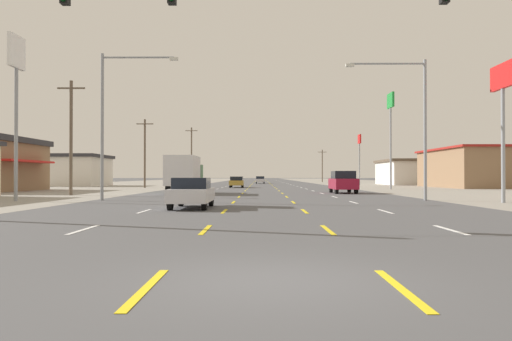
{
  "coord_description": "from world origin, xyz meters",
  "views": [
    {
      "loc": [
        -0.18,
        -7.44,
        1.55
      ],
      "look_at": [
        -0.92,
        77.62,
        2.45
      ],
      "focal_mm": 35.41,
      "sensor_mm": 36.0,
      "label": 1
    }
  ],
  "objects_px": {
    "sedan_inner_left_nearest": "(192,192)",
    "box_truck_far_left_near": "(184,173)",
    "pole_sign_left_row_0": "(16,77)",
    "streetlight_right_row_0": "(415,116)",
    "pole_sign_right_row_1": "(391,116)",
    "streetlight_left_row_0": "(111,113)",
    "sedan_center_turn_far": "(260,180)",
    "pole_sign_right_row_0": "(503,94)",
    "suv_far_right_mid": "(343,182)",
    "pole_sign_right_row_2": "(359,147)",
    "sedan_inner_left_midfar": "(237,182)"
  },
  "relations": [
    {
      "from": "box_truck_far_left_near",
      "to": "sedan_inner_left_nearest",
      "type": "bearing_deg",
      "value": -80.36
    },
    {
      "from": "sedan_inner_left_midfar",
      "to": "pole_sign_right_row_1",
      "type": "height_order",
      "value": "pole_sign_right_row_1"
    },
    {
      "from": "sedan_center_turn_far",
      "to": "pole_sign_right_row_1",
      "type": "relative_size",
      "value": 0.41
    },
    {
      "from": "pole_sign_right_row_1",
      "to": "streetlight_right_row_0",
      "type": "bearing_deg",
      "value": -101.31
    },
    {
      "from": "box_truck_far_left_near",
      "to": "pole_sign_left_row_0",
      "type": "xyz_separation_m",
      "value": [
        -8.35,
        -12.97,
        5.78
      ]
    },
    {
      "from": "pole_sign_right_row_2",
      "to": "streetlight_left_row_0",
      "type": "xyz_separation_m",
      "value": [
        -25.82,
        -51.93,
        -0.77
      ]
    },
    {
      "from": "suv_far_right_mid",
      "to": "sedan_inner_left_midfar",
      "type": "distance_m",
      "value": 24.06
    },
    {
      "from": "sedan_inner_left_nearest",
      "to": "sedan_center_turn_far",
      "type": "xyz_separation_m",
      "value": [
        3.24,
        77.01,
        0.0
      ]
    },
    {
      "from": "pole_sign_right_row_0",
      "to": "sedan_inner_left_midfar",
      "type": "bearing_deg",
      "value": 114.42
    },
    {
      "from": "sedan_inner_left_nearest",
      "to": "pole_sign_right_row_2",
      "type": "distance_m",
      "value": 62.83
    },
    {
      "from": "pole_sign_left_row_0",
      "to": "pole_sign_right_row_1",
      "type": "xyz_separation_m",
      "value": [
        29.96,
        27.45,
        0.89
      ]
    },
    {
      "from": "sedan_inner_left_nearest",
      "to": "pole_sign_right_row_0",
      "type": "height_order",
      "value": "pole_sign_right_row_0"
    },
    {
      "from": "sedan_inner_left_nearest",
      "to": "pole_sign_right_row_1",
      "type": "relative_size",
      "value": 0.41
    },
    {
      "from": "pole_sign_left_row_0",
      "to": "pole_sign_right_row_2",
      "type": "xyz_separation_m",
      "value": [
        31.35,
        52.9,
        -1.37
      ]
    },
    {
      "from": "sedan_center_turn_far",
      "to": "pole_sign_left_row_0",
      "type": "height_order",
      "value": "pole_sign_left_row_0"
    },
    {
      "from": "box_truck_far_left_near",
      "to": "suv_far_right_mid",
      "type": "bearing_deg",
      "value": 5.91
    },
    {
      "from": "box_truck_far_left_near",
      "to": "streetlight_right_row_0",
      "type": "distance_m",
      "value": 20.54
    },
    {
      "from": "pole_sign_right_row_0",
      "to": "box_truck_far_left_near",
      "type": "bearing_deg",
      "value": 144.65
    },
    {
      "from": "streetlight_right_row_0",
      "to": "box_truck_far_left_near",
      "type": "bearing_deg",
      "value": 143.65
    },
    {
      "from": "sedan_inner_left_nearest",
      "to": "pole_sign_right_row_0",
      "type": "distance_m",
      "value": 18.75
    },
    {
      "from": "suv_far_right_mid",
      "to": "streetlight_right_row_0",
      "type": "height_order",
      "value": "streetlight_right_row_0"
    },
    {
      "from": "suv_far_right_mid",
      "to": "streetlight_right_row_0",
      "type": "bearing_deg",
      "value": -80.19
    },
    {
      "from": "box_truck_far_left_near",
      "to": "pole_sign_right_row_2",
      "type": "height_order",
      "value": "pole_sign_right_row_2"
    },
    {
      "from": "pole_sign_left_row_0",
      "to": "streetlight_left_row_0",
      "type": "xyz_separation_m",
      "value": [
        5.54,
        0.96,
        -2.13
      ]
    },
    {
      "from": "pole_sign_right_row_1",
      "to": "sedan_inner_left_midfar",
      "type": "bearing_deg",
      "value": 154.67
    },
    {
      "from": "suv_far_right_mid",
      "to": "pole_sign_right_row_0",
      "type": "xyz_separation_m",
      "value": [
        6.56,
        -16.03,
        5.25
      ]
    },
    {
      "from": "sedan_inner_left_midfar",
      "to": "box_truck_far_left_near",
      "type": "bearing_deg",
      "value": -98.51
    },
    {
      "from": "box_truck_far_left_near",
      "to": "pole_sign_right_row_0",
      "type": "distance_m",
      "value": 25.58
    },
    {
      "from": "pole_sign_right_row_2",
      "to": "streetlight_right_row_0",
      "type": "height_order",
      "value": "streetlight_right_row_0"
    },
    {
      "from": "pole_sign_left_row_0",
      "to": "pole_sign_right_row_2",
      "type": "bearing_deg",
      "value": 59.34
    },
    {
      "from": "box_truck_far_left_near",
      "to": "sedan_center_turn_far",
      "type": "bearing_deg",
      "value": 83.5
    },
    {
      "from": "box_truck_far_left_near",
      "to": "pole_sign_right_row_1",
      "type": "height_order",
      "value": "pole_sign_right_row_1"
    },
    {
      "from": "sedan_inner_left_midfar",
      "to": "pole_sign_right_row_1",
      "type": "distance_m",
      "value": 21.53
    },
    {
      "from": "sedan_inner_left_nearest",
      "to": "suv_far_right_mid",
      "type": "height_order",
      "value": "suv_far_right_mid"
    },
    {
      "from": "sedan_inner_left_nearest",
      "to": "sedan_center_turn_far",
      "type": "bearing_deg",
      "value": 87.59
    },
    {
      "from": "sedan_inner_left_nearest",
      "to": "box_truck_far_left_near",
      "type": "relative_size",
      "value": 0.63
    },
    {
      "from": "suv_far_right_mid",
      "to": "pole_sign_right_row_2",
      "type": "relative_size",
      "value": 0.58
    },
    {
      "from": "box_truck_far_left_near",
      "to": "streetlight_left_row_0",
      "type": "height_order",
      "value": "streetlight_left_row_0"
    },
    {
      "from": "box_truck_far_left_near",
      "to": "streetlight_left_row_0",
      "type": "relative_size",
      "value": 0.78
    },
    {
      "from": "sedan_inner_left_midfar",
      "to": "sedan_center_turn_far",
      "type": "xyz_separation_m",
      "value": [
        3.1,
        34.45,
        0.0
      ]
    },
    {
      "from": "sedan_center_turn_far",
      "to": "pole_sign_left_row_0",
      "type": "xyz_separation_m",
      "value": [
        -14.9,
        -70.5,
        6.86
      ]
    },
    {
      "from": "pole_sign_left_row_0",
      "to": "streetlight_right_row_0",
      "type": "xyz_separation_m",
      "value": [
        24.66,
        0.96,
        -2.34
      ]
    },
    {
      "from": "pole_sign_right_row_1",
      "to": "streetlight_left_row_0",
      "type": "distance_m",
      "value": 36.15
    },
    {
      "from": "sedan_center_turn_far",
      "to": "pole_sign_right_row_2",
      "type": "relative_size",
      "value": 0.54
    },
    {
      "from": "sedan_center_turn_far",
      "to": "pole_sign_right_row_0",
      "type": "distance_m",
      "value": 73.66
    },
    {
      "from": "streetlight_left_row_0",
      "to": "pole_sign_left_row_0",
      "type": "bearing_deg",
      "value": -170.12
    },
    {
      "from": "sedan_inner_left_nearest",
      "to": "streetlight_right_row_0",
      "type": "bearing_deg",
      "value": 29.92
    },
    {
      "from": "sedan_inner_left_midfar",
      "to": "streetlight_left_row_0",
      "type": "relative_size",
      "value": 0.49
    },
    {
      "from": "pole_sign_right_row_0",
      "to": "pole_sign_right_row_1",
      "type": "relative_size",
      "value": 0.72
    },
    {
      "from": "pole_sign_right_row_0",
      "to": "pole_sign_right_row_1",
      "type": "bearing_deg",
      "value": 87.91
    }
  ]
}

